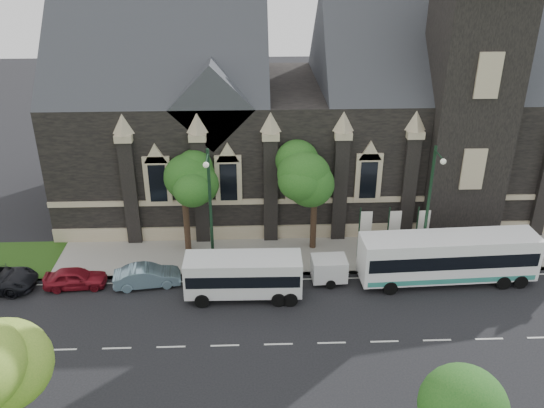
{
  "coord_description": "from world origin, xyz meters",
  "views": [
    {
      "loc": [
        -1.32,
        -25.19,
        20.96
      ],
      "look_at": [
        -0.13,
        6.0,
        5.85
      ],
      "focal_mm": 37.51,
      "sensor_mm": 36.0,
      "label": 1
    }
  ],
  "objects_px": {
    "street_lamp_mid": "(210,208)",
    "car_far_red": "(75,278)",
    "banner_flag_center": "(392,228)",
    "sedan": "(147,276)",
    "box_trailer": "(329,269)",
    "tour_coach": "(448,257)",
    "banner_flag_left": "(363,229)",
    "street_lamp_near": "(429,204)",
    "tree_walk_left": "(187,177)",
    "banner_flag_right": "(421,228)",
    "tree_park_east": "(452,405)",
    "shuttle_bus": "(244,274)",
    "tree_walk_right": "(318,174)"
  },
  "relations": [
    {
      "from": "street_lamp_near",
      "to": "tree_walk_left",
      "type": "bearing_deg",
      "value": 167.13
    },
    {
      "from": "banner_flag_left",
      "to": "street_lamp_near",
      "type": "bearing_deg",
      "value": -27.18
    },
    {
      "from": "street_lamp_near",
      "to": "tour_coach",
      "type": "distance_m",
      "value": 3.71
    },
    {
      "from": "banner_flag_left",
      "to": "car_far_red",
      "type": "xyz_separation_m",
      "value": [
        -19.14,
        -2.81,
        -1.71
      ]
    },
    {
      "from": "street_lamp_mid",
      "to": "tree_walk_right",
      "type": "bearing_deg",
      "value": 26.65
    },
    {
      "from": "tree_park_east",
      "to": "tree_walk_left",
      "type": "distance_m",
      "value": 23.36
    },
    {
      "from": "tour_coach",
      "to": "shuttle_bus",
      "type": "distance_m",
      "value": 13.31
    },
    {
      "from": "tree_park_east",
      "to": "car_far_red",
      "type": "relative_size",
      "value": 1.59
    },
    {
      "from": "street_lamp_mid",
      "to": "banner_flag_center",
      "type": "height_order",
      "value": "street_lamp_mid"
    },
    {
      "from": "tree_park_east",
      "to": "box_trailer",
      "type": "relative_size",
      "value": 1.91
    },
    {
      "from": "sedan",
      "to": "car_far_red",
      "type": "bearing_deg",
      "value": 82.11
    },
    {
      "from": "banner_flag_center",
      "to": "sedan",
      "type": "height_order",
      "value": "banner_flag_center"
    },
    {
      "from": "banner_flag_right",
      "to": "tour_coach",
      "type": "height_order",
      "value": "banner_flag_right"
    },
    {
      "from": "tree_park_east",
      "to": "tree_walk_right",
      "type": "xyz_separation_m",
      "value": [
        -2.96,
        20.04,
        1.2
      ]
    },
    {
      "from": "banner_flag_center",
      "to": "banner_flag_left",
      "type": "bearing_deg",
      "value": 180.0
    },
    {
      "from": "banner_flag_right",
      "to": "sedan",
      "type": "height_order",
      "value": "banner_flag_right"
    },
    {
      "from": "banner_flag_right",
      "to": "tour_coach",
      "type": "xyz_separation_m",
      "value": [
        1.02,
        -3.04,
        -0.56
      ]
    },
    {
      "from": "street_lamp_mid",
      "to": "banner_flag_right",
      "type": "relative_size",
      "value": 2.25
    },
    {
      "from": "banner_flag_center",
      "to": "box_trailer",
      "type": "height_order",
      "value": "banner_flag_center"
    },
    {
      "from": "car_far_red",
      "to": "street_lamp_near",
      "type": "bearing_deg",
      "value": -91.1
    },
    {
      "from": "tree_park_east",
      "to": "banner_flag_right",
      "type": "relative_size",
      "value": 1.57
    },
    {
      "from": "sedan",
      "to": "car_far_red",
      "type": "height_order",
      "value": "sedan"
    },
    {
      "from": "tree_walk_right",
      "to": "banner_flag_center",
      "type": "distance_m",
      "value": 6.36
    },
    {
      "from": "tour_coach",
      "to": "banner_flag_center",
      "type": "bearing_deg",
      "value": 132.28
    },
    {
      "from": "tree_park_east",
      "to": "tree_walk_left",
      "type": "xyz_separation_m",
      "value": [
        -11.97,
        20.03,
        1.12
      ]
    },
    {
      "from": "tour_coach",
      "to": "sedan",
      "type": "distance_m",
      "value": 19.57
    },
    {
      "from": "banner_flag_right",
      "to": "box_trailer",
      "type": "height_order",
      "value": "banner_flag_right"
    },
    {
      "from": "street_lamp_mid",
      "to": "box_trailer",
      "type": "distance_m",
      "value": 8.7
    },
    {
      "from": "tree_walk_left",
      "to": "tour_coach",
      "type": "xyz_separation_m",
      "value": [
        17.1,
        -4.74,
        -3.91
      ]
    },
    {
      "from": "shuttle_bus",
      "to": "car_far_red",
      "type": "relative_size",
      "value": 1.84
    },
    {
      "from": "street_lamp_near",
      "to": "banner_flag_center",
      "type": "bearing_deg",
      "value": 131.93
    },
    {
      "from": "banner_flag_center",
      "to": "sedan",
      "type": "relative_size",
      "value": 0.93
    },
    {
      "from": "tree_walk_left",
      "to": "car_far_red",
      "type": "height_order",
      "value": "tree_walk_left"
    },
    {
      "from": "banner_flag_center",
      "to": "banner_flag_right",
      "type": "relative_size",
      "value": 1.0
    },
    {
      "from": "box_trailer",
      "to": "sedan",
      "type": "bearing_deg",
      "value": 177.78
    },
    {
      "from": "tree_walk_left",
      "to": "banner_flag_right",
      "type": "distance_m",
      "value": 16.52
    },
    {
      "from": "street_lamp_near",
      "to": "box_trailer",
      "type": "relative_size",
      "value": 2.74
    },
    {
      "from": "banner_flag_left",
      "to": "car_far_red",
      "type": "bearing_deg",
      "value": -171.66
    },
    {
      "from": "tree_walk_right",
      "to": "banner_flag_center",
      "type": "height_order",
      "value": "tree_walk_right"
    },
    {
      "from": "banner_flag_center",
      "to": "car_far_red",
      "type": "relative_size",
      "value": 1.01
    },
    {
      "from": "tree_park_east",
      "to": "tree_walk_left",
      "type": "relative_size",
      "value": 0.82
    },
    {
      "from": "street_lamp_mid",
      "to": "banner_flag_right",
      "type": "distance_m",
      "value": 14.67
    },
    {
      "from": "tree_park_east",
      "to": "street_lamp_near",
      "type": "distance_m",
      "value": 16.86
    },
    {
      "from": "street_lamp_mid",
      "to": "car_far_red",
      "type": "distance_m",
      "value": 9.94
    },
    {
      "from": "street_lamp_mid",
      "to": "car_far_red",
      "type": "xyz_separation_m",
      "value": [
        -8.85,
        -0.9,
        -4.44
      ]
    },
    {
      "from": "tree_park_east",
      "to": "street_lamp_mid",
      "type": "xyz_separation_m",
      "value": [
        -10.18,
        16.42,
        0.49
      ]
    },
    {
      "from": "shuttle_bus",
      "to": "box_trailer",
      "type": "relative_size",
      "value": 2.21
    },
    {
      "from": "street_lamp_near",
      "to": "shuttle_bus",
      "type": "distance_m",
      "value": 12.67
    },
    {
      "from": "tree_walk_right",
      "to": "street_lamp_near",
      "type": "distance_m",
      "value": 7.72
    },
    {
      "from": "box_trailer",
      "to": "tour_coach",
      "type": "bearing_deg",
      "value": -3.98
    }
  ]
}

